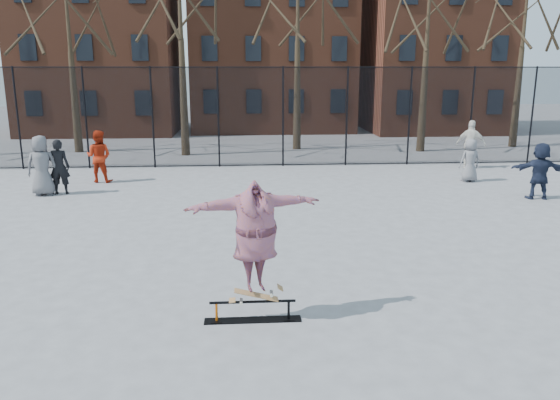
{
  "coord_description": "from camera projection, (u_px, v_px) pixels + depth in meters",
  "views": [
    {
      "loc": [
        -0.43,
        -9.09,
        3.95
      ],
      "look_at": [
        0.29,
        1.5,
        1.36
      ],
      "focal_mm": 35.0,
      "sensor_mm": 36.0,
      "label": 1
    }
  ],
  "objects": [
    {
      "name": "ground",
      "position": [
        270.0,
        294.0,
        9.78
      ],
      "size": [
        100.0,
        100.0,
        0.0
      ],
      "primitive_type": "plane",
      "color": "slate"
    },
    {
      "name": "skate_rail",
      "position": [
        253.0,
        313.0,
        8.71
      ],
      "size": [
        1.55,
        0.24,
        0.34
      ],
      "color": "black",
      "rests_on": "ground"
    },
    {
      "name": "skateboard",
      "position": [
        256.0,
        298.0,
        8.66
      ],
      "size": [
        0.77,
        0.18,
        0.09
      ],
      "primitive_type": null,
      "color": "#A26B40",
      "rests_on": "skate_rail"
    },
    {
      "name": "skater",
      "position": [
        256.0,
        242.0,
        8.44
      ],
      "size": [
        2.24,
        1.13,
        1.76
      ],
      "primitive_type": "imported",
      "rotation": [
        0.0,
        0.0,
        0.26
      ],
      "color": "#3B3586",
      "rests_on": "skateboard"
    },
    {
      "name": "bystander_grey",
      "position": [
        42.0,
        166.0,
        17.11
      ],
      "size": [
        0.99,
        0.7,
        1.9
      ],
      "primitive_type": "imported",
      "rotation": [
        0.0,
        0.0,
        3.25
      ],
      "color": "#5A595E",
      "rests_on": "ground"
    },
    {
      "name": "bystander_black",
      "position": [
        59.0,
        167.0,
        17.29
      ],
      "size": [
        0.67,
        0.47,
        1.76
      ],
      "primitive_type": "imported",
      "rotation": [
        0.0,
        0.0,
        3.22
      ],
      "color": "black",
      "rests_on": "ground"
    },
    {
      "name": "bystander_red",
      "position": [
        99.0,
        156.0,
        19.12
      ],
      "size": [
        0.99,
        0.83,
        1.82
      ],
      "primitive_type": "imported",
      "rotation": [
        0.0,
        0.0,
        2.97
      ],
      "color": "#A9250E",
      "rests_on": "ground"
    },
    {
      "name": "bystander_white",
      "position": [
        471.0,
        144.0,
        21.76
      ],
      "size": [
        1.21,
        0.97,
        1.92
      ],
      "primitive_type": "imported",
      "rotation": [
        0.0,
        0.0,
        2.62
      ],
      "color": "silver",
      "rests_on": "ground"
    },
    {
      "name": "bystander_navy",
      "position": [
        540.0,
        171.0,
        16.65
      ],
      "size": [
        1.67,
        0.73,
        1.75
      ],
      "primitive_type": "imported",
      "rotation": [
        0.0,
        0.0,
        3.01
      ],
      "color": "#1C2338",
      "rests_on": "ground"
    },
    {
      "name": "bystander_extra",
      "position": [
        470.0,
        160.0,
        19.21
      ],
      "size": [
        0.81,
        0.59,
        1.53
      ],
      "primitive_type": "imported",
      "rotation": [
        0.0,
        0.0,
        3.28
      ],
      "color": "slate",
      "rests_on": "ground"
    },
    {
      "name": "fence",
      "position": [
        253.0,
        116.0,
        21.89
      ],
      "size": [
        34.03,
        0.07,
        4.0
      ],
      "color": "black",
      "rests_on": "ground"
    },
    {
      "name": "rowhouses",
      "position": [
        260.0,
        32.0,
        33.59
      ],
      "size": [
        29.0,
        7.0,
        13.0
      ],
      "color": "brown",
      "rests_on": "ground"
    }
  ]
}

